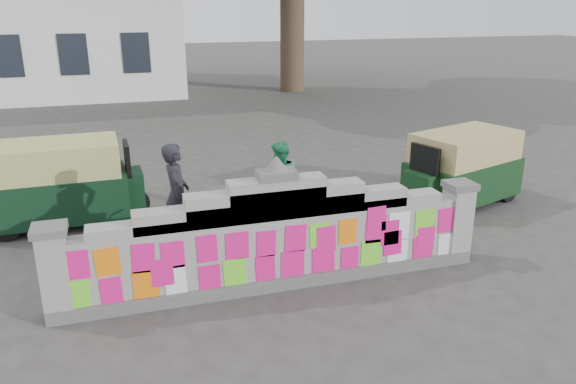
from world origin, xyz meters
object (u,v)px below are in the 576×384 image
at_px(rickshaw_right, 461,167).
at_px(pedestrian, 281,182).
at_px(cyclist_bike, 179,229).
at_px(cyclist_rider, 178,209).
at_px(rickshaw_left, 63,182).

bearing_deg(rickshaw_right, pedestrian, -21.71).
height_order(cyclist_bike, pedestrian, pedestrian).
relative_size(cyclist_bike, pedestrian, 1.23).
xyz_separation_m(cyclist_bike, cyclist_rider, (0.00, 0.00, 0.35)).
relative_size(cyclist_bike, cyclist_rider, 1.12).
relative_size(cyclist_rider, rickshaw_left, 0.59).
distance_m(pedestrian, rickshaw_right, 3.81).
xyz_separation_m(cyclist_rider, pedestrian, (2.07, 1.08, -0.08)).
bearing_deg(cyclist_rider, pedestrian, -56.24).
bearing_deg(cyclist_rider, rickshaw_right, -75.55).
xyz_separation_m(cyclist_bike, pedestrian, (2.07, 1.08, 0.27)).
bearing_deg(pedestrian, rickshaw_left, -125.99).
xyz_separation_m(cyclist_bike, rickshaw_left, (-1.88, 2.16, 0.32)).
height_order(pedestrian, rickshaw_right, pedestrian).
relative_size(rickshaw_left, rickshaw_right, 1.02).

